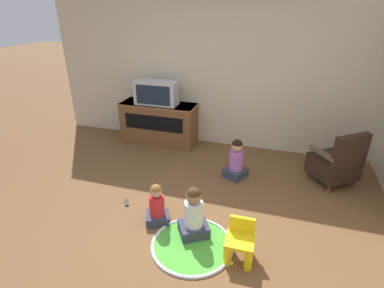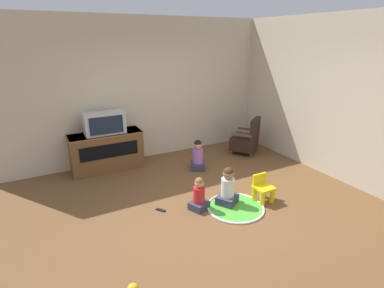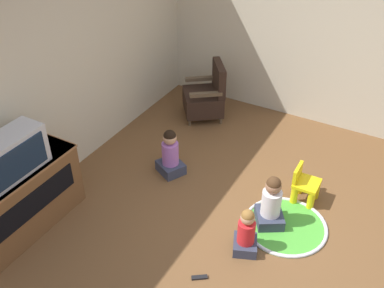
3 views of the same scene
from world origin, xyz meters
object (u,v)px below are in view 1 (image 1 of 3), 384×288
Objects in this scene: child_watching_center at (194,215)px; black_armchair at (336,163)px; child_watching_right at (236,161)px; tv_cabinet at (159,122)px; yellow_kid_chair at (240,243)px; child_watching_left at (157,206)px; remote_control at (126,202)px; television at (156,93)px.

black_armchair is at bearing 13.60° from child_watching_center.
tv_cabinet is at bearing 88.74° from child_watching_right.
child_watching_right is (-0.30, 1.56, 0.07)m from yellow_kid_chair.
remote_control is at bearing 134.98° from child_watching_left.
black_armchair is 1.38m from child_watching_right.
television is at bearing -90.00° from tv_cabinet.
child_watching_center is (0.46, -0.07, 0.04)m from child_watching_left.
yellow_kid_chair is at bearing 22.23° from black_armchair.
child_watching_center is at bearing -162.85° from child_watching_right.
yellow_kid_chair is 0.70× the size of child_watching_center.
yellow_kid_chair is at bearing -37.46° from child_watching_left.
television is 1.72× the size of yellow_kid_chair.
child_watching_left is at bearing 139.70° from child_watching_center.
black_armchair is at bearing 14.27° from child_watching_left.
black_armchair is 1.89× the size of yellow_kid_chair.
yellow_kid_chair is (-1.06, -1.80, -0.13)m from black_armchair.
child_watching_right is at bearing -26.74° from television.
tv_cabinet is 1.85× the size of television.
black_armchair is 1.33× the size of child_watching_center.
child_watching_left is (-1.00, 0.27, 0.03)m from yellow_kid_chair.
black_armchair is at bearing -10.50° from television.
child_watching_center is (1.32, -2.19, -0.11)m from tv_cabinet.
child_watching_right is (1.55, -0.78, -0.68)m from television.
child_watching_right is at bearing -28.15° from tv_cabinet.
child_watching_left is at bearing -68.03° from tv_cabinet.
yellow_kid_chair is 0.83× the size of child_watching_left.
tv_cabinet is at bearing -48.65° from black_armchair.
tv_cabinet is 2.97m from black_armchair.
black_armchair is at bearing -98.76° from remote_control.
tv_cabinet is 9.23× the size of remote_control.
child_watching_left is 0.85× the size of child_watching_center.
tv_cabinet is 2.28× the size of child_watching_right.
child_watching_left is at bearing -0.58° from black_armchair.
child_watching_center is at bearing -31.16° from child_watching_left.
television is at bearing -25.67° from remote_control.
child_watching_left is at bearing -148.22° from remote_control.
child_watching_left is 3.49× the size of remote_control.
child_watching_center is at bearing 158.97° from yellow_kid_chair.
black_armchair is 2.26m from child_watching_center.
television reaches higher than remote_control.
tv_cabinet is at bearing -25.92° from remote_control.
television is at bearing 90.06° from child_watching_center.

